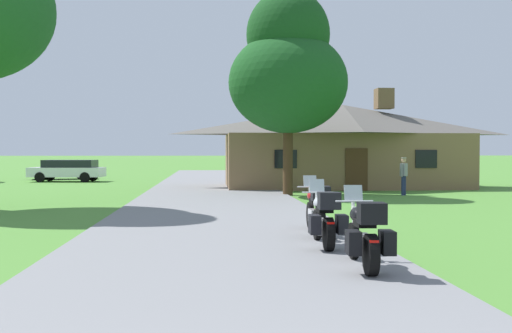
{
  "coord_description": "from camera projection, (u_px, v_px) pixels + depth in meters",
  "views": [
    {
      "loc": [
        -0.26,
        -2.48,
        1.95
      ],
      "look_at": [
        1.44,
        19.08,
        1.41
      ],
      "focal_mm": 42.3,
      "sensor_mm": 36.0,
      "label": 1
    }
  ],
  "objects": [
    {
      "name": "ground_plane",
      "position": [
        216.0,
        204.0,
        22.47
      ],
      "size": [
        500.0,
        500.0,
        0.0
      ],
      "primitive_type": "plane",
      "color": "#4C8433"
    },
    {
      "name": "motorcycle_silver_second_in_row",
      "position": [
        325.0,
        219.0,
        11.91
      ],
      "size": [
        0.73,
        2.08,
        1.3
      ],
      "rotation": [
        0.0,
        0.0,
        -0.03
      ],
      "color": "black",
      "rests_on": "asphalt_driveway"
    },
    {
      "name": "motorcycle_red_farthest_in_row",
      "position": [
        316.0,
        209.0,
        13.99
      ],
      "size": [
        0.66,
        2.08,
        1.3
      ],
      "rotation": [
        0.0,
        0.0,
        -0.01
      ],
      "color": "black",
      "rests_on": "asphalt_driveway"
    },
    {
      "name": "bystander_gray_shirt_near_lodge",
      "position": [
        404.0,
        174.0,
        26.73
      ],
      "size": [
        0.4,
        0.44,
        1.69
      ],
      "rotation": [
        0.0,
        0.0,
        4.0
      ],
      "color": "navy",
      "rests_on": "ground"
    },
    {
      "name": "asphalt_driveway",
      "position": [
        216.0,
        208.0,
        20.48
      ],
      "size": [
        6.4,
        80.0,
        0.06
      ],
      "primitive_type": "cube",
      "color": "slate",
      "rests_on": "ground"
    },
    {
      "name": "stone_lodge",
      "position": [
        343.0,
        145.0,
        32.66
      ],
      "size": [
        13.32,
        6.38,
        5.36
      ],
      "color": "brown",
      "rests_on": "ground"
    },
    {
      "name": "parked_navy_sedan_far_left",
      "position": [
        61.0,
        170.0,
        42.15
      ],
      "size": [
        4.5,
        2.7,
        1.2
      ],
      "rotation": [
        0.0,
        0.0,
        1.79
      ],
      "color": "navy",
      "rests_on": "ground"
    },
    {
      "name": "parked_white_suv_far_left",
      "position": [
        68.0,
        170.0,
        38.67
      ],
      "size": [
        4.76,
        2.3,
        1.4
      ],
      "rotation": [
        0.0,
        0.0,
        1.47
      ],
      "color": "silver",
      "rests_on": "ground"
    },
    {
      "name": "tree_by_lodge_front",
      "position": [
        288.0,
        69.0,
        26.54
      ],
      "size": [
        5.26,
        5.26,
        9.06
      ],
      "color": "#422D19",
      "rests_on": "ground"
    },
    {
      "name": "motorcycle_black_nearest_to_camera",
      "position": [
        365.0,
        235.0,
        9.62
      ],
      "size": [
        0.78,
        2.08,
        1.3
      ],
      "rotation": [
        0.0,
        0.0,
        -0.06
      ],
      "color": "black",
      "rests_on": "asphalt_driveway"
    }
  ]
}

